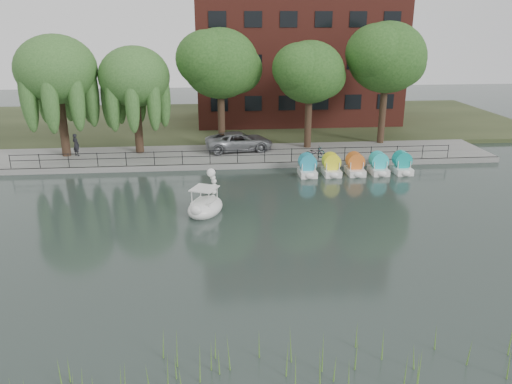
{
  "coord_description": "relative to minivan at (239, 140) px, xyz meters",
  "views": [
    {
      "loc": [
        -1.91,
        -21.96,
        10.32
      ],
      "look_at": [
        0.5,
        4.0,
        1.3
      ],
      "focal_mm": 35.0,
      "sensor_mm": 36.0,
      "label": 1
    }
  ],
  "objects": [
    {
      "name": "swan_boat",
      "position": [
        -2.65,
        -12.38,
        -0.74
      ],
      "size": [
        2.73,
        3.25,
        2.35
      ],
      "rotation": [
        0.0,
        0.0,
        -0.42
      ],
      "color": "white",
      "rests_on": "ground_plane"
    },
    {
      "name": "kerb",
      "position": [
        -0.35,
        -3.81,
        -1.05
      ],
      "size": [
        40.0,
        0.25,
        0.4
      ],
      "primitive_type": "cube",
      "color": "gray",
      "rests_on": "ground_plane"
    },
    {
      "name": "minivan",
      "position": [
        0.0,
        0.0,
        0.0
      ],
      "size": [
        3.56,
        6.44,
        1.71
      ],
      "primitive_type": "imported",
      "rotation": [
        0.0,
        0.0,
        1.69
      ],
      "color": "gray",
      "rests_on": "promenade"
    },
    {
      "name": "railing",
      "position": [
        -0.35,
        -3.61,
        -0.11
      ],
      "size": [
        32.0,
        0.05,
        1.0
      ],
      "color": "black",
      "rests_on": "promenade"
    },
    {
      "name": "pedestrian",
      "position": [
        -12.56,
        -0.43,
        0.13
      ],
      "size": [
        0.86,
        0.82,
        1.98
      ],
      "primitive_type": "imported",
      "rotation": [
        0.0,
        0.0,
        2.48
      ],
      "color": "black",
      "rests_on": "promenade"
    },
    {
      "name": "willow_left",
      "position": [
        -13.35,
        -0.36,
        5.62
      ],
      "size": [
        5.88,
        5.88,
        9.01
      ],
      "color": "#473323",
      "rests_on": "promenade"
    },
    {
      "name": "broadleaf_right",
      "position": [
        5.65,
        0.64,
        5.13
      ],
      "size": [
        5.4,
        5.4,
        8.32
      ],
      "color": "#473323",
      "rests_on": "promenade"
    },
    {
      "name": "reed_bank",
      "position": [
        1.65,
        -26.36,
        -0.65
      ],
      "size": [
        24.0,
        2.4,
        1.2
      ],
      "color": "#669938",
      "rests_on": "ground_plane"
    },
    {
      "name": "broadleaf_center",
      "position": [
        -1.35,
        1.14,
        5.81
      ],
      "size": [
        6.0,
        6.0,
        9.25
      ],
      "color": "#473323",
      "rests_on": "promenade"
    },
    {
      "name": "pedal_boat_row",
      "position": [
        7.8,
        -5.88,
        -0.65
      ],
      "size": [
        7.95,
        1.7,
        1.4
      ],
      "color": "white",
      "rests_on": "ground_plane"
    },
    {
      "name": "ground_plane",
      "position": [
        -0.35,
        -16.86,
        -1.25
      ],
      "size": [
        120.0,
        120.0,
        0.0
      ],
      "primitive_type": "plane",
      "color": "#3A4541"
    },
    {
      "name": "promenade",
      "position": [
        -0.35,
        -0.86,
        -1.05
      ],
      "size": [
        40.0,
        6.0,
        0.4
      ],
      "primitive_type": "cube",
      "color": "gray",
      "rests_on": "ground_plane"
    },
    {
      "name": "bicycle",
      "position": [
        5.49,
        -2.91,
        -0.35
      ],
      "size": [
        0.97,
        1.81,
        1.0
      ],
      "primitive_type": "imported",
      "rotation": [
        0.0,
        0.0,
        1.8
      ],
      "color": "gray",
      "rests_on": "promenade"
    },
    {
      "name": "willow_mid",
      "position": [
        -7.85,
        0.14,
        4.99
      ],
      "size": [
        5.32,
        5.32,
        8.15
      ],
      "color": "#473323",
      "rests_on": "promenade"
    },
    {
      "name": "apartment_building",
      "position": [
        6.65,
        13.11,
        8.11
      ],
      "size": [
        20.0,
        10.07,
        18.0
      ],
      "color": "#4C1E16",
      "rests_on": "land_strip"
    },
    {
      "name": "broadleaf_far",
      "position": [
        12.15,
        1.64,
        6.14
      ],
      "size": [
        6.3,
        6.3,
        9.71
      ],
      "color": "#473323",
      "rests_on": "promenade"
    },
    {
      "name": "land_strip",
      "position": [
        -0.35,
        13.14,
        -1.07
      ],
      "size": [
        60.0,
        22.0,
        0.36
      ],
      "primitive_type": "cube",
      "color": "#47512D",
      "rests_on": "ground_plane"
    }
  ]
}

